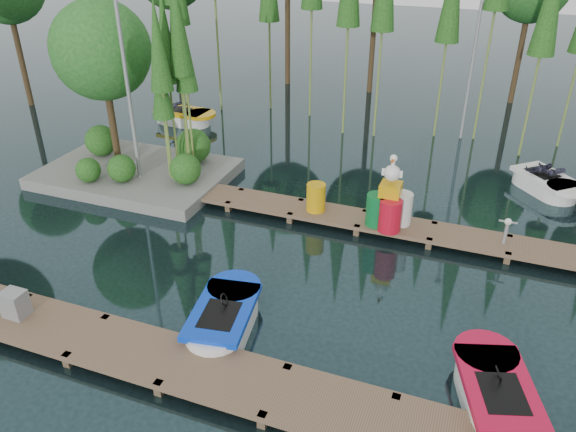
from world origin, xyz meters
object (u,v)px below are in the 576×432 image
(boat_yellow_far, at_px, (184,117))
(utility_cabinet, at_px, (15,304))
(boat_blue, at_px, (224,318))
(drum_cluster, at_px, (390,206))
(yellow_barrel, at_px, (316,197))
(boat_red, at_px, (496,394))
(island, at_px, (122,84))

(boat_yellow_far, relative_size, utility_cabinet, 4.68)
(boat_blue, relative_size, utility_cabinet, 4.75)
(boat_blue, height_order, drum_cluster, drum_cluster)
(boat_yellow_far, relative_size, yellow_barrel, 3.40)
(utility_cabinet, xyz_separation_m, drum_cluster, (6.82, 6.84, 0.32))
(boat_yellow_far, bearing_deg, boat_red, -17.46)
(boat_red, distance_m, drum_cluster, 6.38)
(utility_cabinet, bearing_deg, island, 106.50)
(utility_cabinet, bearing_deg, boat_yellow_far, 104.46)
(boat_blue, xyz_separation_m, drum_cluster, (2.52, 5.30, 0.66))
(boat_red, bearing_deg, boat_yellow_far, 121.01)
(drum_cluster, bearing_deg, utility_cabinet, -134.89)
(boat_red, bearing_deg, drum_cluster, 102.37)
(boat_blue, xyz_separation_m, boat_red, (5.71, -0.19, 0.00))
(island, distance_m, utility_cabinet, 8.52)
(drum_cluster, bearing_deg, yellow_barrel, 175.93)
(island, xyz_separation_m, boat_blue, (6.60, -6.24, -2.92))
(island, relative_size, yellow_barrel, 8.00)
(island, relative_size, drum_cluster, 3.17)
(boat_yellow_far, bearing_deg, island, -54.90)
(boat_red, height_order, boat_yellow_far, boat_yellow_far)
(boat_yellow_far, bearing_deg, boat_blue, -32.63)
(island, relative_size, boat_red, 2.24)
(island, bearing_deg, yellow_barrel, -6.52)
(drum_cluster, bearing_deg, boat_blue, -115.46)
(yellow_barrel, xyz_separation_m, drum_cluster, (2.21, -0.16, 0.20))
(yellow_barrel, relative_size, drum_cluster, 0.40)
(boat_yellow_far, distance_m, yellow_barrel, 10.03)
(boat_red, height_order, drum_cluster, drum_cluster)
(boat_red, relative_size, utility_cabinet, 4.91)
(boat_red, distance_m, utility_cabinet, 10.10)
(island, relative_size, boat_blue, 2.32)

